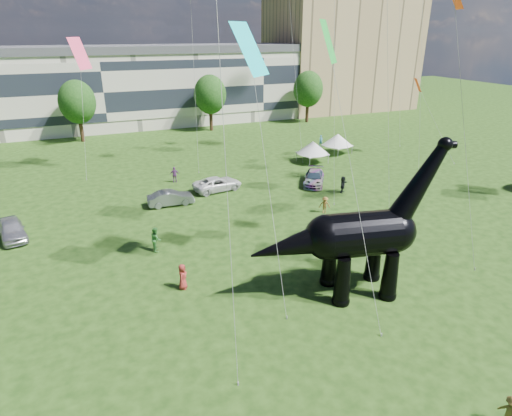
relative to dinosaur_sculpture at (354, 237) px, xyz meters
name	(u,v)px	position (x,y,z in m)	size (l,w,h in m)	color
ground	(361,338)	(-1.97, -4.10, -3.82)	(220.00, 220.00, 0.00)	#16330C
terrace_row	(101,92)	(-9.97, 57.90, 2.18)	(78.00, 11.00, 12.00)	beige
apartment_block	(340,53)	(38.03, 60.90, 7.18)	(28.00, 18.00, 22.00)	tan
tree_mid_left	(77,98)	(-13.97, 48.90, 2.47)	(5.20, 5.20, 9.44)	#382314
tree_mid_right	(210,91)	(6.03, 48.90, 2.47)	(5.20, 5.20, 9.44)	#382314
tree_far_right	(308,86)	(24.03, 48.90, 2.47)	(5.20, 5.20, 9.44)	#382314
dinosaur_sculpture	(354,237)	(0.00, 0.00, 0.00)	(12.41, 4.50, 10.11)	black
car_silver	(12,229)	(-20.46, 16.68, -3.04)	(1.83, 4.55, 1.55)	#BCBBC0
car_grey	(171,198)	(-7.29, 18.79, -3.11)	(1.51, 4.32, 1.42)	slate
car_white	(218,184)	(-1.96, 20.94, -3.11)	(2.34, 5.09, 1.41)	silver
car_dark	(314,178)	(8.22, 18.74, -3.10)	(2.02, 4.96, 1.44)	#595960
gazebo_near	(313,148)	(12.18, 26.12, -1.93)	(4.29, 4.29, 2.69)	silver
gazebo_far	(338,140)	(17.31, 28.47, -1.93)	(4.78, 4.78, 2.68)	silver
visitors	(222,226)	(-4.93, 10.66, -2.97)	(49.29, 44.63, 1.89)	#AC7256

